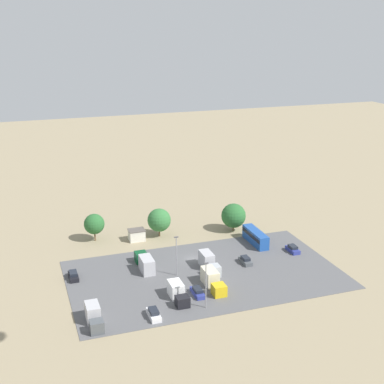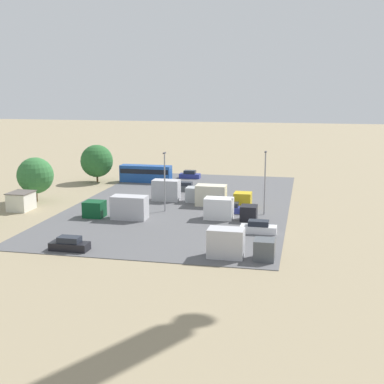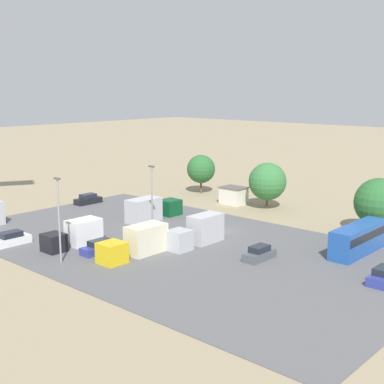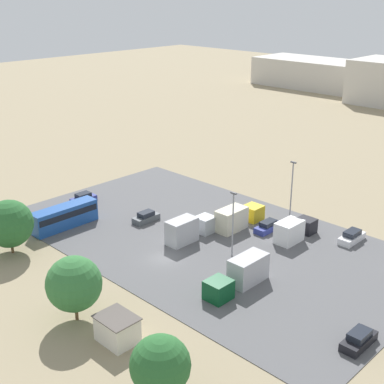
% 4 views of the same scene
% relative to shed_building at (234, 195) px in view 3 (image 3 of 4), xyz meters
% --- Properties ---
extents(ground_plane, '(400.00, 400.00, 0.00)m').
position_rel_shed_building_xyz_m(ground_plane, '(-9.52, 15.17, -1.42)').
color(ground_plane, gray).
extents(parking_lot_surface, '(58.41, 33.59, 0.08)m').
position_rel_shed_building_xyz_m(parking_lot_surface, '(-9.52, 23.52, -1.38)').
color(parking_lot_surface, '#565659').
rests_on(parking_lot_surface, ground).
extents(shed_building, '(4.09, 3.31, 2.83)m').
position_rel_shed_building_xyz_m(shed_building, '(0.00, 0.00, 0.00)').
color(shed_building, silver).
rests_on(shed_building, ground).
extents(bus, '(2.57, 10.17, 3.31)m').
position_rel_shed_building_xyz_m(bus, '(-27.25, 11.64, 0.44)').
color(bus, '#1E4C9E').
rests_on(bus, ground).
extents(parked_car_0, '(1.88, 4.24, 1.62)m').
position_rel_shed_building_xyz_m(parked_car_0, '(-33.44, 19.22, -0.67)').
color(parked_car_0, navy).
rests_on(parked_car_0, ground).
extents(parked_car_1, '(1.86, 4.69, 1.64)m').
position_rel_shed_building_xyz_m(parked_car_1, '(5.62, 36.93, -0.66)').
color(parked_car_1, silver).
rests_on(parked_car_1, ground).
extents(parked_car_2, '(1.88, 4.53, 1.62)m').
position_rel_shed_building_xyz_m(parked_car_2, '(17.73, 16.21, -0.67)').
color(parked_car_2, black).
rests_on(parked_car_2, ground).
extents(parked_car_3, '(1.76, 4.67, 1.52)m').
position_rel_shed_building_xyz_m(parked_car_3, '(-4.93, 31.64, -0.71)').
color(parked_car_3, navy).
rests_on(parked_car_3, ground).
extents(parked_car_4, '(1.78, 4.24, 1.59)m').
position_rel_shed_building_xyz_m(parked_car_4, '(-20.15, 21.33, -0.68)').
color(parked_car_4, '#4C5156').
rests_on(parked_car_4, ground).
extents(parked_truck_0, '(2.56, 7.44, 3.05)m').
position_rel_shed_building_xyz_m(parked_truck_0, '(-0.63, 31.90, 0.05)').
color(parked_truck_0, black).
rests_on(parked_truck_0, ground).
extents(parked_truck_2, '(2.58, 9.30, 3.34)m').
position_rel_shed_building_xyz_m(parked_truck_2, '(2.09, 16.70, 0.18)').
color(parked_truck_2, '#0C4723').
rests_on(parked_truck_2, ground).
extents(parked_truck_3, '(2.43, 8.19, 3.46)m').
position_rel_shed_building_xyz_m(parked_truck_3, '(-11.16, 21.44, 0.24)').
color(parked_truck_3, '#ADB2B7').
rests_on(parked_truck_3, ground).
extents(parked_truck_4, '(2.60, 8.78, 3.30)m').
position_rel_shed_building_xyz_m(parked_truck_4, '(-8.94, 29.49, 0.17)').
color(parked_truck_4, gold).
rests_on(parked_truck_4, ground).
extents(tree_near_shed, '(5.95, 5.95, 7.36)m').
position_rel_shed_building_xyz_m(tree_near_shed, '(-6.11, -0.73, 2.96)').
color(tree_near_shed, brown).
rests_on(tree_near_shed, ground).
extents(tree_apron_mid, '(6.40, 6.40, 7.45)m').
position_rel_shed_building_xyz_m(tree_apron_mid, '(-25.40, 2.14, 2.83)').
color(tree_apron_mid, brown).
rests_on(tree_apron_mid, ground).
extents(tree_apron_far, '(5.12, 5.12, 7.02)m').
position_rel_shed_building_xyz_m(tree_apron_far, '(9.94, -3.19, 3.03)').
color(tree_apron_far, brown).
rests_on(tree_apron_far, ground).
extents(light_pole_lot_centre, '(0.90, 0.28, 9.00)m').
position_rel_shed_building_xyz_m(light_pole_lot_centre, '(-3.57, 21.92, 3.59)').
color(light_pole_lot_centre, gray).
rests_on(light_pole_lot_centre, ground).
extents(light_pole_lot_edge, '(0.90, 0.28, 9.43)m').
position_rel_shed_building_xyz_m(light_pole_lot_edge, '(-4.72, 36.82, 3.81)').
color(light_pole_lot_edge, gray).
rests_on(light_pole_lot_edge, ground).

